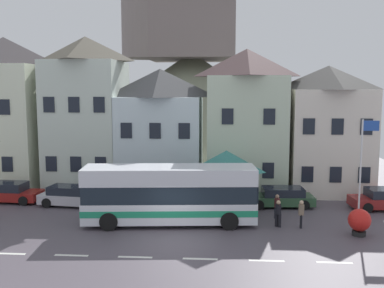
{
  "coord_description": "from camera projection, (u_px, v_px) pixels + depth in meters",
  "views": [
    {
      "loc": [
        2.53,
        -21.77,
        7.71
      ],
      "look_at": [
        0.54,
        5.87,
        4.25
      ],
      "focal_mm": 41.72,
      "sensor_mm": 36.0,
      "label": 1
    }
  ],
  "objects": [
    {
      "name": "ground_plane",
      "position": [
        173.0,
        241.0,
        22.68
      ],
      "size": [
        40.0,
        60.0,
        0.07
      ],
      "color": "#514953"
    },
    {
      "name": "hilltop_castle",
      "position": [
        191.0,
        96.0,
        56.19
      ],
      "size": [
        36.05,
        36.05,
        21.5
      ],
      "color": "#6B6F59",
      "rests_on": "ground_plane"
    },
    {
      "name": "townhouse_02",
      "position": [
        160.0,
        130.0,
        33.74
      ],
      "size": [
        6.13,
        5.23,
        9.16
      ],
      "color": "silver",
      "rests_on": "ground_plane"
    },
    {
      "name": "pedestrian_00",
      "position": [
        277.0,
        204.0,
        26.45
      ],
      "size": [
        0.34,
        0.34,
        1.47
      ],
      "color": "#2D2D38",
      "rests_on": "ground_plane"
    },
    {
      "name": "pedestrian_01",
      "position": [
        301.0,
        212.0,
        24.69
      ],
      "size": [
        0.31,
        0.32,
        1.56
      ],
      "color": "black",
      "rests_on": "ground_plane"
    },
    {
      "name": "harbour_buoy",
      "position": [
        359.0,
        221.0,
        23.41
      ],
      "size": [
        1.18,
        1.18,
        1.43
      ],
      "color": "black",
      "rests_on": "ground_plane"
    },
    {
      "name": "townhouse_01",
      "position": [
        87.0,
        113.0,
        34.38
      ],
      "size": [
        5.41,
        6.0,
        11.62
      ],
      "color": "silver",
      "rests_on": "ground_plane"
    },
    {
      "name": "parked_car_01",
      "position": [
        71.0,
        196.0,
        29.45
      ],
      "size": [
        4.3,
        2.21,
        1.32
      ],
      "rotation": [
        0.0,
        0.0,
        -0.12
      ],
      "color": "silver",
      "rests_on": "ground_plane"
    },
    {
      "name": "bus_shelter",
      "position": [
        226.0,
        162.0,
        28.37
      ],
      "size": [
        3.6,
        3.6,
        3.8
      ],
      "color": "#473D33",
      "rests_on": "ground_plane"
    },
    {
      "name": "transit_bus",
      "position": [
        170.0,
        195.0,
        25.35
      ],
      "size": [
        9.93,
        3.35,
        3.32
      ],
      "rotation": [
        0.0,
        0.0,
        0.09
      ],
      "color": "silver",
      "rests_on": "ground_plane"
    },
    {
      "name": "townhouse_00",
      "position": [
        7.0,
        112.0,
        35.32
      ],
      "size": [
        6.31,
        6.95,
        11.68
      ],
      "color": "silver",
      "rests_on": "ground_plane"
    },
    {
      "name": "townhouse_03",
      "position": [
        246.0,
        120.0,
        33.65
      ],
      "size": [
        5.69,
        6.16,
        10.64
      ],
      "color": "beige",
      "rests_on": "ground_plane"
    },
    {
      "name": "pedestrian_02",
      "position": [
        278.0,
        213.0,
        24.9
      ],
      "size": [
        0.33,
        0.33,
        1.51
      ],
      "color": "black",
      "rests_on": "ground_plane"
    },
    {
      "name": "flagpole",
      "position": [
        362.0,
        164.0,
        24.8
      ],
      "size": [
        0.95,
        0.1,
        6.02
      ],
      "color": "silver",
      "rests_on": "ground_plane"
    },
    {
      "name": "public_bench",
      "position": [
        234.0,
        195.0,
        30.43
      ],
      "size": [
        1.78,
        0.48,
        0.87
      ],
      "color": "brown",
      "rests_on": "ground_plane"
    },
    {
      "name": "townhouse_04",
      "position": [
        327.0,
        129.0,
        33.37
      ],
      "size": [
        5.74,
        6.32,
        9.39
      ],
      "color": "silver",
      "rests_on": "ground_plane"
    },
    {
      "name": "parked_car_00",
      "position": [
        384.0,
        199.0,
        28.56
      ],
      "size": [
        4.27,
        2.22,
        1.35
      ],
      "rotation": [
        0.0,
        0.0,
        3.24
      ],
      "color": "maroon",
      "rests_on": "ground_plane"
    },
    {
      "name": "parked_car_03",
      "position": [
        9.0,
        192.0,
        30.43
      ],
      "size": [
        4.33,
        2.04,
        1.36
      ],
      "rotation": [
        0.0,
        0.0,
        -0.05
      ],
      "color": "maroon",
      "rests_on": "ground_plane"
    },
    {
      "name": "parked_car_02",
      "position": [
        280.0,
        197.0,
        29.26
      ],
      "size": [
        4.5,
        2.17,
        1.26
      ],
      "rotation": [
        0.0,
        0.0,
        3.21
      ],
      "color": "#2F5235",
      "rests_on": "ground_plane"
    }
  ]
}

